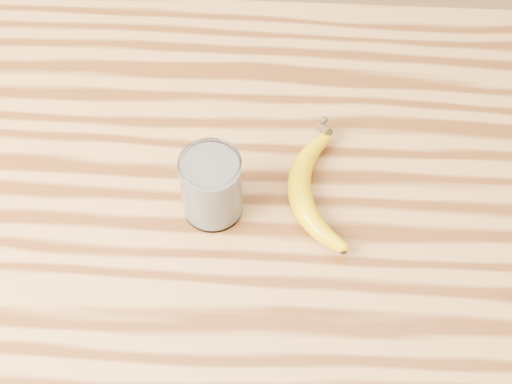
{
  "coord_description": "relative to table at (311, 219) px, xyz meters",
  "views": [
    {
      "loc": [
        -0.06,
        -0.66,
        1.79
      ],
      "look_at": [
        -0.09,
        -0.06,
        0.93
      ],
      "focal_mm": 50.0,
      "sensor_mm": 36.0,
      "label": 1
    }
  ],
  "objects": [
    {
      "name": "table",
      "position": [
        0.0,
        0.0,
        0.0
      ],
      "size": [
        1.2,
        0.8,
        0.9
      ],
      "color": "#B3773D",
      "rests_on": "ground"
    },
    {
      "name": "banana",
      "position": [
        -0.03,
        -0.05,
        0.15
      ],
      "size": [
        0.14,
        0.31,
        0.04
      ],
      "primitive_type": null,
      "rotation": [
        0.0,
        0.0,
        0.12
      ],
      "color": "#E1A900",
      "rests_on": "table"
    },
    {
      "name": "smoothie_glass",
      "position": [
        -0.15,
        -0.07,
        0.18
      ],
      "size": [
        0.09,
        0.09,
        0.11
      ],
      "color": "white",
      "rests_on": "table"
    }
  ]
}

